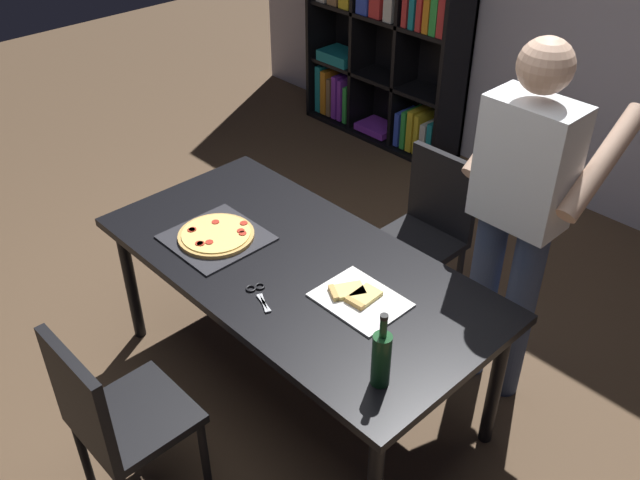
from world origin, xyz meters
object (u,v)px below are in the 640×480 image
chair_far_side (428,225)px  kitchen_scissors (258,293)px  dining_table (296,275)px  person_serving_pizza (520,209)px  chair_near_camera (113,415)px  bookshelf (388,18)px  wine_bottle (381,358)px  pepperoni_pizza_on_tray (216,236)px

chair_far_side → kitchen_scissors: chair_far_side is taller
dining_table → person_serving_pizza: 1.02m
chair_near_camera → person_serving_pizza: bearing=69.5°
kitchen_scissors → chair_far_side: bearing=92.6°
bookshelf → kitchen_scissors: bearing=-58.0°
dining_table → kitchen_scissors: kitchen_scissors is taller
person_serving_pizza → dining_table: bearing=-130.6°
chair_near_camera → dining_table: bearing=90.0°
person_serving_pizza → chair_near_camera: bearing=-110.5°
chair_near_camera → kitchen_scissors: chair_near_camera is taller
chair_near_camera → bookshelf: size_ratio=0.46×
chair_near_camera → chair_far_side: (0.00, 1.91, 0.00)m
chair_far_side → wine_bottle: size_ratio=2.85×
pepperoni_pizza_on_tray → wine_bottle: 1.14m
chair_far_side → wine_bottle: (0.74, -1.21, 0.36)m
pepperoni_pizza_on_tray → chair_near_camera: bearing=-64.3°
chair_near_camera → chair_far_side: 1.91m
dining_table → chair_near_camera: (-0.00, -0.95, -0.17)m
pepperoni_pizza_on_tray → kitchen_scissors: (0.45, -0.12, -0.01)m
dining_table → kitchen_scissors: size_ratio=9.45×
person_serving_pizza → pepperoni_pizza_on_tray: bearing=-139.4°
person_serving_pizza → pepperoni_pizza_on_tray: 1.36m
dining_table → chair_far_side: bearing=90.0°
chair_far_side → wine_bottle: bearing=-58.7°
pepperoni_pizza_on_tray → wine_bottle: wine_bottle is taller
bookshelf → wine_bottle: bearing=-48.6°
chair_near_camera → wine_bottle: bearing=43.3°
chair_near_camera → bookshelf: bookshelf is taller
pepperoni_pizza_on_tray → kitchen_scissors: pepperoni_pizza_on_tray is taller
chair_near_camera → pepperoni_pizza_on_tray: size_ratio=2.18×
pepperoni_pizza_on_tray → person_serving_pizza: bearing=40.6°
dining_table → chair_far_side: 0.97m
wine_bottle → kitchen_scissors: size_ratio=1.60×
chair_near_camera → wine_bottle: wine_bottle is taller
chair_far_side → person_serving_pizza: 0.82m
chair_far_side → bookshelf: (-1.59, 1.42, 0.45)m
kitchen_scissors → bookshelf: bearing=122.0°
chair_far_side → wine_bottle: 1.46m
wine_bottle → kitchen_scissors: wine_bottle is taller
bookshelf → person_serving_pizza: 2.76m
dining_table → bookshelf: size_ratio=0.96×
chair_far_side → pepperoni_pizza_on_tray: size_ratio=2.18×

